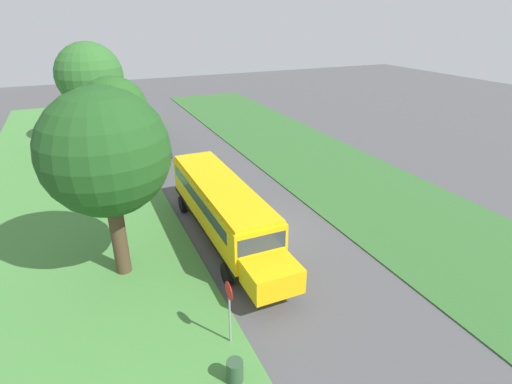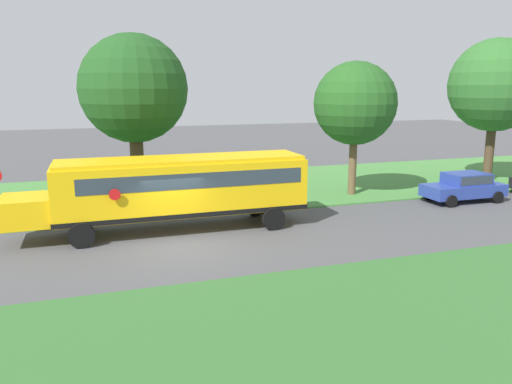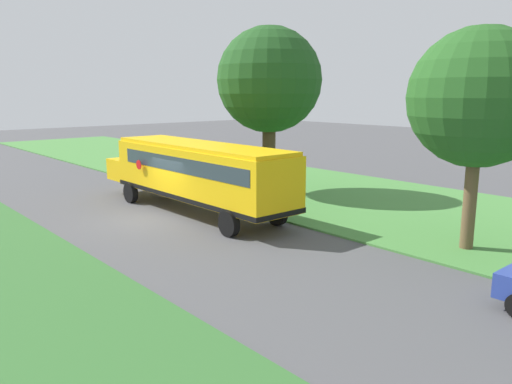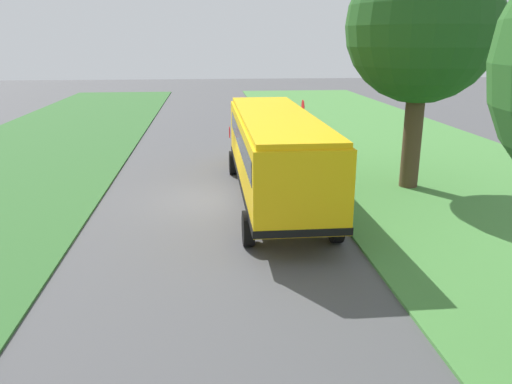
{
  "view_description": "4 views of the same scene",
  "coord_description": "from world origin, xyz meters",
  "px_view_note": "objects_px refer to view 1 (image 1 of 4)",
  "views": [
    {
      "loc": [
        -8.36,
        -17.72,
        11.33
      ],
      "look_at": [
        0.21,
        1.4,
        1.85
      ],
      "focal_mm": 28.0,
      "sensor_mm": 36.0,
      "label": 1
    },
    {
      "loc": [
        18.63,
        -3.01,
        6.11
      ],
      "look_at": [
        -1.78,
        3.79,
        1.54
      ],
      "focal_mm": 35.0,
      "sensor_mm": 36.0,
      "label": 2
    },
    {
      "loc": [
        10.23,
        18.7,
        5.35
      ],
      "look_at": [
        -1.38,
        5.37,
        1.82
      ],
      "focal_mm": 35.0,
      "sensor_mm": 36.0,
      "label": 3
    },
    {
      "loc": [
        0.1,
        17.26,
        5.5
      ],
      "look_at": [
        -1.33,
        2.73,
        1.07
      ],
      "focal_mm": 35.0,
      "sensor_mm": 36.0,
      "label": 4
    }
  ],
  "objects_px": {
    "oak_tree_beside_bus": "(105,154)",
    "trash_bin": "(235,372)",
    "school_bus": "(223,206)",
    "oak_tree_far_end": "(92,77)",
    "car_black_middle": "(143,128)",
    "oak_tree_roadside_mid": "(112,109)",
    "stop_sign": "(229,306)",
    "car_blue_nearest": "(155,145)"
  },
  "relations": [
    {
      "from": "car_blue_nearest",
      "to": "oak_tree_roadside_mid",
      "type": "distance_m",
      "value": 7.47
    },
    {
      "from": "school_bus",
      "to": "oak_tree_far_end",
      "type": "relative_size",
      "value": 1.37
    },
    {
      "from": "oak_tree_beside_bus",
      "to": "oak_tree_roadside_mid",
      "type": "height_order",
      "value": "oak_tree_beside_bus"
    },
    {
      "from": "oak_tree_far_end",
      "to": "stop_sign",
      "type": "height_order",
      "value": "oak_tree_far_end"
    },
    {
      "from": "car_black_middle",
      "to": "trash_bin",
      "type": "bearing_deg",
      "value": -94.24
    },
    {
      "from": "school_bus",
      "to": "car_blue_nearest",
      "type": "height_order",
      "value": "school_bus"
    },
    {
      "from": "car_blue_nearest",
      "to": "oak_tree_roadside_mid",
      "type": "relative_size",
      "value": 0.59
    },
    {
      "from": "school_bus",
      "to": "car_blue_nearest",
      "type": "xyz_separation_m",
      "value": [
        -0.6,
        15.64,
        -1.05
      ]
    },
    {
      "from": "oak_tree_roadside_mid",
      "to": "stop_sign",
      "type": "xyz_separation_m",
      "value": [
        1.64,
        -18.03,
        -3.55
      ]
    },
    {
      "from": "oak_tree_beside_bus",
      "to": "trash_bin",
      "type": "bearing_deg",
      "value": -72.22
    },
    {
      "from": "car_black_middle",
      "to": "trash_bin",
      "type": "height_order",
      "value": "car_black_middle"
    },
    {
      "from": "school_bus",
      "to": "car_black_middle",
      "type": "bearing_deg",
      "value": 91.58
    },
    {
      "from": "school_bus",
      "to": "car_black_middle",
      "type": "relative_size",
      "value": 2.82
    },
    {
      "from": "oak_tree_beside_bus",
      "to": "school_bus",
      "type": "bearing_deg",
      "value": 10.96
    },
    {
      "from": "car_blue_nearest",
      "to": "oak_tree_beside_bus",
      "type": "height_order",
      "value": "oak_tree_beside_bus"
    },
    {
      "from": "car_blue_nearest",
      "to": "car_black_middle",
      "type": "height_order",
      "value": "same"
    },
    {
      "from": "oak_tree_roadside_mid",
      "to": "trash_bin",
      "type": "bearing_deg",
      "value": -86.64
    },
    {
      "from": "oak_tree_roadside_mid",
      "to": "trash_bin",
      "type": "height_order",
      "value": "oak_tree_roadside_mid"
    },
    {
      "from": "oak_tree_beside_bus",
      "to": "stop_sign",
      "type": "bearing_deg",
      "value": -64.2
    },
    {
      "from": "oak_tree_roadside_mid",
      "to": "oak_tree_far_end",
      "type": "xyz_separation_m",
      "value": [
        -0.54,
        10.3,
        0.81
      ]
    },
    {
      "from": "car_blue_nearest",
      "to": "stop_sign",
      "type": "distance_m",
      "value": 23.08
    },
    {
      "from": "car_blue_nearest",
      "to": "trash_bin",
      "type": "height_order",
      "value": "car_blue_nearest"
    },
    {
      "from": "oak_tree_beside_bus",
      "to": "car_black_middle",
      "type": "bearing_deg",
      "value": 77.98
    },
    {
      "from": "oak_tree_beside_bus",
      "to": "oak_tree_far_end",
      "type": "bearing_deg",
      "value": 87.74
    },
    {
      "from": "oak_tree_beside_bus",
      "to": "trash_bin",
      "type": "relative_size",
      "value": 9.7
    },
    {
      "from": "car_blue_nearest",
      "to": "trash_bin",
      "type": "distance_m",
      "value": 24.8
    },
    {
      "from": "car_black_middle",
      "to": "oak_tree_beside_bus",
      "type": "bearing_deg",
      "value": -102.02
    },
    {
      "from": "oak_tree_roadside_mid",
      "to": "oak_tree_far_end",
      "type": "height_order",
      "value": "oak_tree_far_end"
    },
    {
      "from": "school_bus",
      "to": "trash_bin",
      "type": "height_order",
      "value": "school_bus"
    },
    {
      "from": "oak_tree_far_end",
      "to": "oak_tree_beside_bus",
      "type": "bearing_deg",
      "value": -92.26
    },
    {
      "from": "car_blue_nearest",
      "to": "oak_tree_far_end",
      "type": "bearing_deg",
      "value": 126.64
    },
    {
      "from": "car_blue_nearest",
      "to": "oak_tree_beside_bus",
      "type": "relative_size",
      "value": 0.5
    },
    {
      "from": "school_bus",
      "to": "oak_tree_roadside_mid",
      "type": "bearing_deg",
      "value": 110.7
    },
    {
      "from": "oak_tree_roadside_mid",
      "to": "school_bus",
      "type": "bearing_deg",
      "value": -69.3
    },
    {
      "from": "trash_bin",
      "to": "oak_tree_roadside_mid",
      "type": "bearing_deg",
      "value": 93.36
    },
    {
      "from": "car_black_middle",
      "to": "trash_bin",
      "type": "xyz_separation_m",
      "value": [
        -2.28,
        -30.75,
        -0.43
      ]
    },
    {
      "from": "school_bus",
      "to": "oak_tree_beside_bus",
      "type": "relative_size",
      "value": 1.42
    },
    {
      "from": "school_bus",
      "to": "stop_sign",
      "type": "relative_size",
      "value": 4.53
    },
    {
      "from": "car_blue_nearest",
      "to": "oak_tree_far_end",
      "type": "relative_size",
      "value": 0.48
    },
    {
      "from": "school_bus",
      "to": "trash_bin",
      "type": "bearing_deg",
      "value": -107.65
    },
    {
      "from": "oak_tree_roadside_mid",
      "to": "trash_bin",
      "type": "distance_m",
      "value": 20.35
    },
    {
      "from": "trash_bin",
      "to": "stop_sign",
      "type": "bearing_deg",
      "value": 74.19
    }
  ]
}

